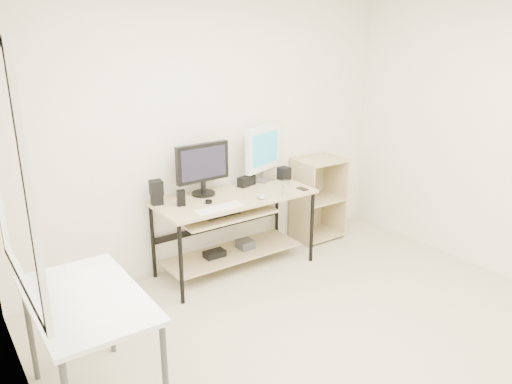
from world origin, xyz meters
The scene contains 16 objects.
room centered at (-0.14, 0.04, 1.32)m, with size 4.01×4.01×2.62m.
desk centered at (-0.03, 1.66, 0.54)m, with size 1.50×0.65×0.75m.
side_table centered at (-1.68, 0.60, 0.67)m, with size 0.60×1.00×0.75m.
shelf_unit centered at (1.15, 1.82, 0.45)m, with size 0.50×0.40×0.90m.
black_monitor centered at (-0.23, 1.83, 1.03)m, with size 0.53×0.22×0.48m.
white_imac centered at (0.48, 1.86, 1.08)m, with size 0.51×0.22×0.56m.
keyboard centered at (-0.30, 1.42, 0.76)m, with size 0.44×0.12×0.02m, color white.
mouse centered at (0.15, 1.44, 0.77)m, with size 0.07×0.11×0.04m, color #B6B6BB.
center_speaker centered at (0.25, 1.83, 0.80)m, with size 0.19×0.08×0.09m, color black.
speaker_left centered at (-0.69, 1.84, 0.86)m, with size 0.12×0.12×0.21m.
speaker_right centered at (0.69, 1.80, 0.81)m, with size 0.11×0.11×0.13m, color black.
audio_controller centered at (-0.53, 1.68, 0.82)m, with size 0.07×0.04×0.14m, color black.
volume_puck centered at (-0.30, 1.60, 0.76)m, with size 0.06×0.06×0.03m, color black.
smartphone centered at (0.63, 1.43, 0.75)m, with size 0.06×0.11×0.01m, color black.
coaster centered at (0.39, 1.38, 0.75)m, with size 0.09×0.09×0.01m, color #9E7547.
drinking_glass centered at (0.39, 1.38, 0.82)m, with size 0.07×0.07×0.13m, color white.
Camera 1 is at (-2.32, -2.04, 2.22)m, focal length 35.00 mm.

